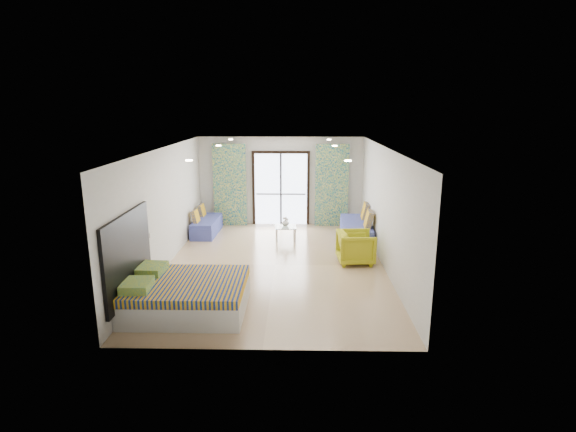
{
  "coord_description": "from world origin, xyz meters",
  "views": [
    {
      "loc": [
        0.53,
        -9.87,
        3.61
      ],
      "look_at": [
        0.3,
        0.09,
        1.15
      ],
      "focal_mm": 28.0,
      "sensor_mm": 36.0,
      "label": 1
    }
  ],
  "objects_px": {
    "daybed_right": "(357,231)",
    "coffee_table": "(286,228)",
    "bed": "(186,295)",
    "armchair": "(356,246)",
    "daybed_left": "(206,225)"
  },
  "relations": [
    {
      "from": "bed",
      "to": "coffee_table",
      "type": "relative_size",
      "value": 3.16
    },
    {
      "from": "daybed_right",
      "to": "armchair",
      "type": "distance_m",
      "value": 1.67
    },
    {
      "from": "bed",
      "to": "daybed_right",
      "type": "bearing_deg",
      "value": 49.92
    },
    {
      "from": "bed",
      "to": "daybed_right",
      "type": "xyz_separation_m",
      "value": [
        3.6,
        4.27,
        0.01
      ]
    },
    {
      "from": "daybed_left",
      "to": "armchair",
      "type": "relative_size",
      "value": 1.94
    },
    {
      "from": "daybed_left",
      "to": "daybed_right",
      "type": "xyz_separation_m",
      "value": [
        4.23,
        -0.74,
        0.06
      ]
    },
    {
      "from": "coffee_table",
      "to": "daybed_right",
      "type": "bearing_deg",
      "value": -5.88
    },
    {
      "from": "bed",
      "to": "armchair",
      "type": "xyz_separation_m",
      "value": [
        3.37,
        2.62,
        0.12
      ]
    },
    {
      "from": "daybed_right",
      "to": "coffee_table",
      "type": "height_order",
      "value": "daybed_right"
    },
    {
      "from": "coffee_table",
      "to": "daybed_left",
      "type": "bearing_deg",
      "value": 166.83
    },
    {
      "from": "bed",
      "to": "coffee_table",
      "type": "distance_m",
      "value": 4.77
    },
    {
      "from": "bed",
      "to": "armchair",
      "type": "relative_size",
      "value": 2.5
    },
    {
      "from": "daybed_right",
      "to": "coffee_table",
      "type": "distance_m",
      "value": 1.94
    },
    {
      "from": "daybed_left",
      "to": "bed",
      "type": "bearing_deg",
      "value": -81.23
    },
    {
      "from": "armchair",
      "to": "coffee_table",
      "type": "bearing_deg",
      "value": 38.74
    }
  ]
}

